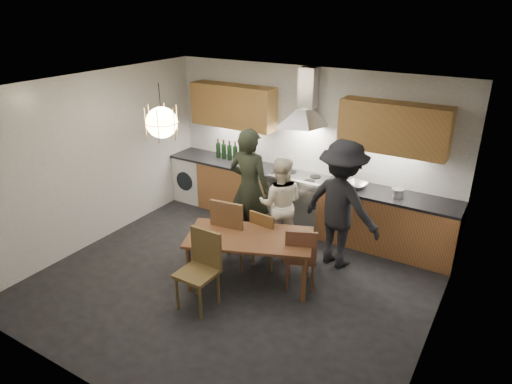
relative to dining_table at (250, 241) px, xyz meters
The scene contains 17 objects.
ground 0.65m from the dining_table, 145.22° to the right, with size 5.00×5.00×0.00m, color black.
room_shell 1.12m from the dining_table, 145.22° to the right, with size 5.02×4.52×2.61m.
counter_run 1.84m from the dining_table, 94.74° to the left, with size 5.00×0.62×0.90m.
range_stove 1.84m from the dining_table, 95.49° to the left, with size 0.90×0.60×0.92m.
wall_fixtures 2.32m from the dining_table, 95.15° to the left, with size 4.30×0.54×1.10m.
pendant_lamp 1.91m from the dining_table, 169.32° to the right, with size 0.43×0.43×0.70m.
dining_table is the anchor object (origin of this frame).
chair_back_left 0.45m from the dining_table, 157.80° to the left, with size 0.54×0.54×1.06m.
chair_back_mid 0.45m from the dining_table, 91.84° to the left, with size 0.43×0.43×0.86m.
chair_back_right 0.69m from the dining_table, 17.56° to the left, with size 0.53×0.53×0.89m.
chair_front 0.76m from the dining_table, 109.77° to the right, with size 0.45×0.45×0.99m.
person_left 1.10m from the dining_table, 121.98° to the left, with size 0.68×0.44×1.86m, color black.
person_mid 1.04m from the dining_table, 95.93° to the left, with size 0.71×0.55×1.46m, color white.
person_right 1.39m from the dining_table, 51.85° to the left, with size 1.19×0.69×1.85m, color black.
mixing_bowl 2.00m from the dining_table, 66.97° to the left, with size 0.33×0.33×0.08m, color silver.
stock_pot 2.30m from the dining_table, 51.60° to the left, with size 0.17×0.17×0.12m, color silver.
wine_bottles 2.45m from the dining_table, 127.96° to the left, with size 0.82×0.08×0.35m.
Camera 1 is at (2.97, -4.34, 3.56)m, focal length 32.00 mm.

